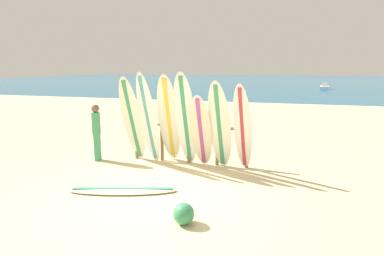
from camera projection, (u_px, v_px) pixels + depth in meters
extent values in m
plane|color=beige|center=(149.00, 200.00, 6.09)|extent=(120.00, 120.00, 0.00)
cube|color=#196B93|center=(271.00, 81.00, 60.78)|extent=(120.00, 80.00, 0.01)
cylinder|color=olive|center=(136.00, 138.00, 8.81)|extent=(0.09, 0.09, 1.15)
cylinder|color=olive|center=(162.00, 140.00, 8.60)|extent=(0.09, 0.09, 1.15)
cylinder|color=olive|center=(189.00, 142.00, 8.39)|extent=(0.09, 0.09, 1.15)
cylinder|color=olive|center=(217.00, 144.00, 8.18)|extent=(0.09, 0.09, 1.15)
cylinder|color=olive|center=(247.00, 146.00, 7.97)|extent=(0.09, 0.09, 1.15)
cylinder|color=olive|center=(189.00, 126.00, 8.31)|extent=(3.20, 0.08, 0.08)
ellipsoid|color=white|center=(132.00, 120.00, 8.34)|extent=(0.61, 0.88, 2.34)
cube|color=#388C59|center=(132.00, 120.00, 8.34)|extent=(0.14, 0.81, 2.16)
ellipsoid|color=white|center=(148.00, 119.00, 8.14)|extent=(0.64, 0.83, 2.45)
cube|color=teal|center=(148.00, 119.00, 8.14)|extent=(0.22, 0.71, 2.26)
ellipsoid|color=silver|center=(169.00, 120.00, 8.14)|extent=(0.69, 1.14, 2.41)
cube|color=gold|center=(169.00, 120.00, 8.14)|extent=(0.22, 1.01, 2.22)
ellipsoid|color=white|center=(186.00, 120.00, 7.96)|extent=(0.62, 0.82, 2.47)
cube|color=#388C59|center=(186.00, 120.00, 7.96)|extent=(0.15, 0.75, 2.28)
ellipsoid|color=beige|center=(201.00, 132.00, 7.84)|extent=(0.56, 0.80, 1.92)
cube|color=#A53F8C|center=(201.00, 132.00, 7.84)|extent=(0.12, 0.74, 1.78)
ellipsoid|color=white|center=(220.00, 126.00, 7.65)|extent=(0.67, 0.85, 2.27)
cube|color=#388C59|center=(220.00, 126.00, 7.65)|extent=(0.21, 0.74, 2.09)
ellipsoid|color=white|center=(243.00, 128.00, 7.58)|extent=(0.59, 0.80, 2.20)
cube|color=#B73338|center=(243.00, 128.00, 7.58)|extent=(0.21, 0.69, 2.03)
ellipsoid|color=beige|center=(123.00, 190.00, 6.52)|extent=(2.31, 1.14, 0.07)
cube|color=#388C59|center=(123.00, 190.00, 6.52)|extent=(2.02, 0.67, 0.08)
cube|color=#3F9966|center=(98.00, 147.00, 8.66)|extent=(0.19, 0.24, 0.73)
cube|color=#3F9966|center=(96.00, 123.00, 8.53)|extent=(0.22, 0.29, 0.62)
sphere|color=brown|center=(95.00, 108.00, 8.45)|extent=(0.21, 0.21, 0.21)
cube|color=silver|center=(324.00, 88.00, 36.95)|extent=(1.21, 2.50, 0.35)
cube|color=silver|center=(325.00, 85.00, 36.88)|extent=(0.76, 0.94, 0.36)
sphere|color=#388C59|center=(184.00, 214.00, 5.15)|extent=(0.36, 0.36, 0.36)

